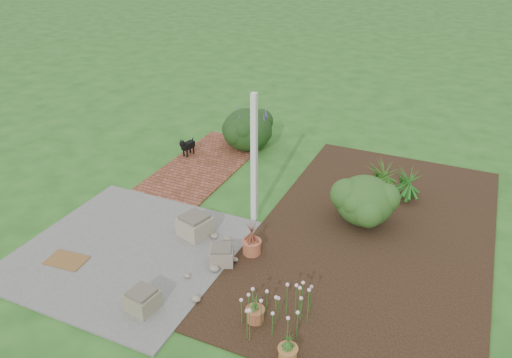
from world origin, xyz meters
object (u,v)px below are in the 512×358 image
at_px(black_dog, 187,145).
at_px(cream_ceramic_urn, 256,138).
at_px(evergreen_shrub, 365,199).
at_px(stone_trough_near, 142,301).

distance_m(black_dog, cream_ceramic_urn, 1.74).
height_order(black_dog, evergreen_shrub, evergreen_shrub).
relative_size(black_dog, evergreen_shrub, 0.46).
bearing_deg(evergreen_shrub, cream_ceramic_urn, 144.46).
xyz_separation_m(stone_trough_near, evergreen_shrub, (2.35, 3.67, 0.32)).
distance_m(stone_trough_near, cream_ceramic_urn, 6.09).
xyz_separation_m(cream_ceramic_urn, evergreen_shrub, (3.28, -2.35, 0.28)).
bearing_deg(evergreen_shrub, stone_trough_near, -122.62).
height_order(stone_trough_near, evergreen_shrub, evergreen_shrub).
distance_m(cream_ceramic_urn, evergreen_shrub, 4.05).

